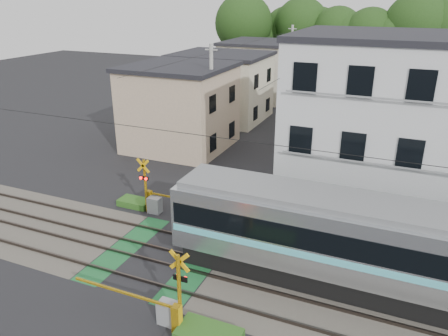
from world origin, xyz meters
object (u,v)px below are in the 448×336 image
at_px(apartment_block, 388,125).
at_px(crossing_signal_far, 154,200).
at_px(pedestrian, 319,107).
at_px(crossing_signal_near, 169,308).

bearing_deg(apartment_block, crossing_signal_far, -152.22).
relative_size(apartment_block, pedestrian, 5.69).
height_order(crossing_signal_near, pedestrian, crossing_signal_near).
relative_size(crossing_signal_far, pedestrian, 2.64).
bearing_deg(crossing_signal_near, pedestrian, 92.27).
height_order(apartment_block, pedestrian, apartment_block).
relative_size(crossing_signal_far, apartment_block, 0.46).
relative_size(crossing_signal_near, pedestrian, 2.64).
relative_size(crossing_signal_near, apartment_block, 0.46).
xyz_separation_m(crossing_signal_near, pedestrian, (-1.23, 31.07, 0.19)).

